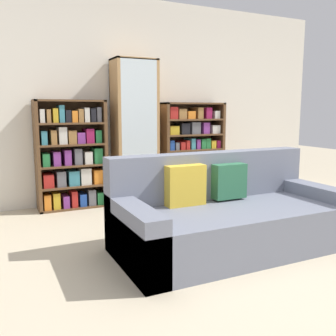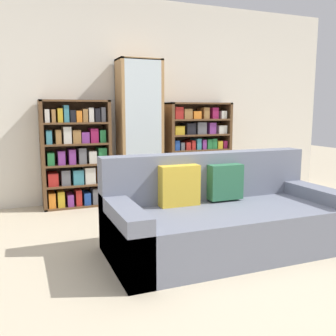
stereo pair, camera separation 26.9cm
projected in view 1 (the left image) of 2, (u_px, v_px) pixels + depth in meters
ground_plane at (246, 265)px, 3.01m from camera, size 16.00×16.00×0.00m
wall_back at (132, 101)px, 5.12m from camera, size 6.13×0.06×2.70m
couch at (228, 217)px, 3.36m from camera, size 2.06×0.96×0.83m
bookshelf_left at (72, 157)px, 4.67m from camera, size 0.86×0.32×1.35m
display_cabinet at (135, 132)px, 4.97m from camera, size 0.57×0.36×1.88m
bookshelf_right at (191, 151)px, 5.40m from camera, size 0.94×0.32×1.33m
wine_bottle at (195, 192)px, 4.97m from camera, size 0.08×0.08×0.35m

